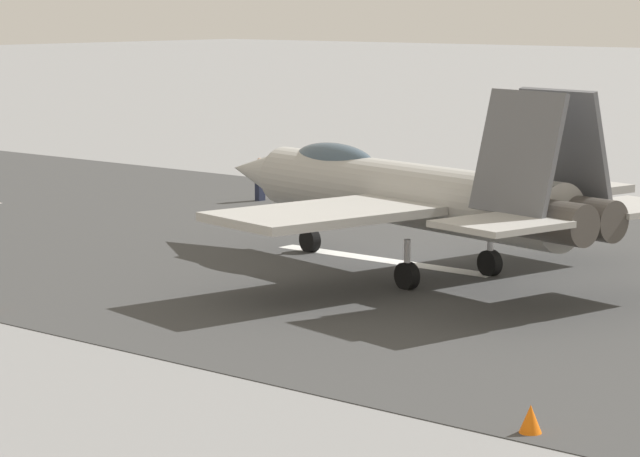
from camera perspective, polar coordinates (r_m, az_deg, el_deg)
name	(u,v)px	position (r m, az deg, el deg)	size (l,w,h in m)	color
ground_plane	(408,264)	(43.55, 3.49, -1.43)	(400.00, 400.00, 0.00)	gray
runway_strip	(408,264)	(43.54, 3.51, -1.41)	(240.00, 26.00, 0.02)	#3A3B3B
fighter_jet	(409,192)	(41.69, 3.54, 1.45)	(16.72, 14.13, 5.60)	#A7A6A1
crew_person	(260,179)	(57.35, -2.39, 1.96)	(0.32, 0.70, 1.73)	#1E2338
marker_cone_near	(531,419)	(26.80, 8.34, -7.49)	(0.44, 0.44, 0.55)	orange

